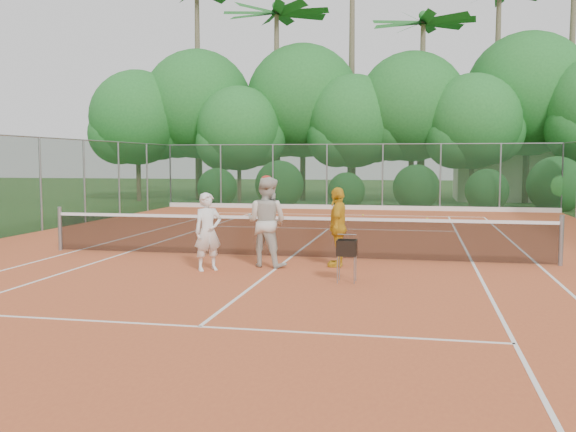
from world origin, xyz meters
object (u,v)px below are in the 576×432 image
object	(u,v)px
player_white	(208,232)
player_yellow	(338,227)
player_center_grp	(267,222)
ball_hopper	(347,249)

from	to	relation	value
player_white	player_yellow	xyz separation A→B (m)	(2.55, 1.06, 0.05)
player_white	player_yellow	world-z (taller)	player_yellow
player_yellow	player_center_grp	bearing A→B (deg)	-78.43
player_white	player_yellow	bearing A→B (deg)	-16.83
player_white	ball_hopper	bearing A→B (deg)	-52.57
player_center_grp	player_yellow	xyz separation A→B (m)	(1.49, 0.31, -0.11)
player_center_grp	player_yellow	size ratio (longest dim) A/B	1.15
player_white	ball_hopper	size ratio (longest dim) A/B	2.02
player_yellow	ball_hopper	size ratio (longest dim) A/B	2.14
player_yellow	player_white	bearing A→B (deg)	-67.52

